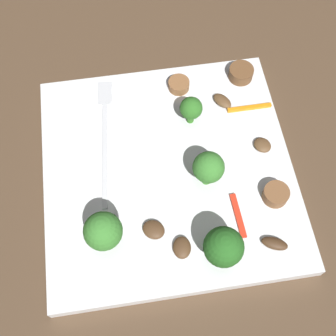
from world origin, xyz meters
name	(u,v)px	position (x,y,z in m)	size (l,w,h in m)	color
ground_plane	(168,174)	(0.00, 0.00, 0.00)	(1.40, 1.40, 0.00)	#4C3826
plate	(168,171)	(0.00, 0.00, 0.01)	(0.30, 0.30, 0.02)	white
fork	(105,131)	(0.06, 0.07, 0.02)	(0.18, 0.03, 0.00)	silver
broccoli_floret_0	(208,168)	(-0.02, -0.04, 0.05)	(0.04, 0.04, 0.05)	#408630
broccoli_floret_1	(191,109)	(0.06, -0.04, 0.04)	(0.03, 0.03, 0.04)	#347525
broccoli_floret_2	(224,247)	(-0.12, -0.04, 0.05)	(0.04, 0.04, 0.06)	#296420
broccoli_floret_3	(103,231)	(-0.08, 0.08, 0.06)	(0.04, 0.04, 0.06)	#408630
sausage_slice_0	(241,73)	(0.12, -0.12, 0.03)	(0.03, 0.03, 0.02)	brown
sausage_slice_1	(179,85)	(0.12, -0.03, 0.02)	(0.03, 0.03, 0.01)	brown
sausage_slice_2	(276,194)	(-0.06, -0.12, 0.03)	(0.03, 0.03, 0.02)	brown
mushroom_0	(222,101)	(0.08, -0.08, 0.02)	(0.03, 0.02, 0.01)	brown
mushroom_1	(275,243)	(-0.11, -0.10, 0.02)	(0.03, 0.01, 0.01)	#422B19
mushroom_2	(262,145)	(0.01, -0.12, 0.02)	(0.02, 0.02, 0.01)	brown
mushroom_3	(182,248)	(-0.10, 0.00, 0.02)	(0.03, 0.02, 0.01)	#4C331E
mushroom_4	(154,230)	(-0.08, 0.03, 0.02)	(0.03, 0.02, 0.01)	#4C331E
pepper_strip_0	(249,108)	(0.07, -0.12, 0.02)	(0.06, 0.00, 0.00)	orange
pepper_strip_1	(238,216)	(-0.07, -0.07, 0.02)	(0.05, 0.01, 0.00)	red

